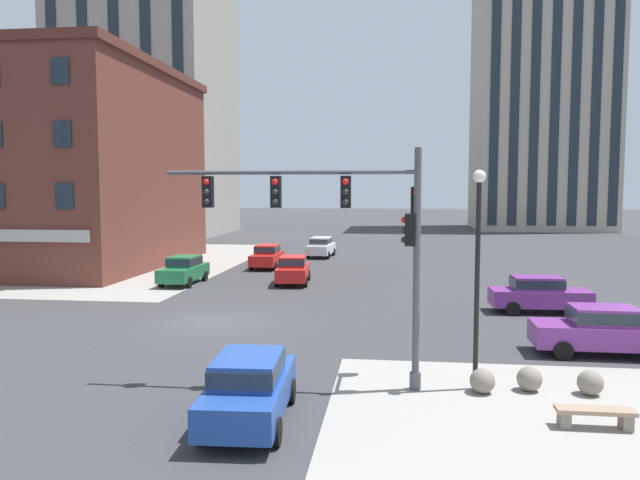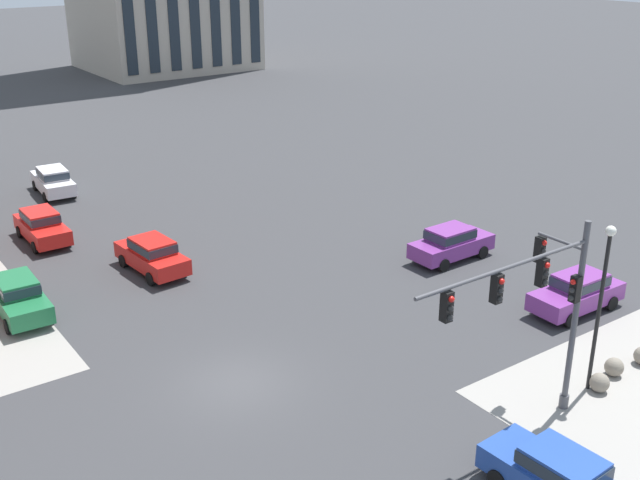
# 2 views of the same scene
# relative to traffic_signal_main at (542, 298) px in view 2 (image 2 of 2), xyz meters

# --- Properties ---
(ground_plane) EXTENTS (320.00, 320.00, 0.00)m
(ground_plane) POSITION_rel_traffic_signal_main_xyz_m (-6.69, 7.67, -4.54)
(ground_plane) COLOR #38383A
(traffic_signal_main) EXTENTS (7.32, 2.09, 6.81)m
(traffic_signal_main) POSITION_rel_traffic_signal_main_xyz_m (0.00, 0.00, 0.00)
(traffic_signal_main) COLOR #4C4C51
(traffic_signal_main) RESTS_ON ground
(bollard_sphere_curb_a) EXTENTS (0.70, 0.70, 0.70)m
(bollard_sphere_curb_a) POSITION_rel_traffic_signal_main_xyz_m (3.47, -0.26, -4.19)
(bollard_sphere_curb_a) COLOR gray
(bollard_sphere_curb_a) RESTS_ON ground
(bollard_sphere_curb_b) EXTENTS (0.70, 0.70, 0.70)m
(bollard_sphere_curb_b) POSITION_rel_traffic_signal_main_xyz_m (4.80, 0.09, -4.19)
(bollard_sphere_curb_b) COLOR gray
(bollard_sphere_curb_b) RESTS_ON ground
(street_lamp_corner_near) EXTENTS (0.36, 0.36, 6.20)m
(street_lamp_corner_near) POSITION_rel_traffic_signal_main_xyz_m (3.31, 0.08, -0.73)
(street_lamp_corner_near) COLOR black
(street_lamp_corner_near) RESTS_ON ground
(car_main_southbound_near) EXTENTS (2.16, 4.53, 1.68)m
(car_main_southbound_near) POSITION_rel_traffic_signal_main_xyz_m (-5.03, 18.61, -3.63)
(car_main_southbound_near) COLOR red
(car_main_southbound_near) RESTS_ON ground
(car_main_southbound_far) EXTENTS (4.44, 1.97, 1.68)m
(car_main_southbound_far) POSITION_rel_traffic_signal_main_xyz_m (7.62, 11.43, -3.63)
(car_main_southbound_far) COLOR #7A3389
(car_main_southbound_far) RESTS_ON ground
(car_cross_eastbound) EXTENTS (1.90, 4.40, 1.68)m
(car_cross_eastbound) POSITION_rel_traffic_signal_main_xyz_m (-8.11, 25.62, -3.63)
(car_cross_eastbound) COLOR red
(car_cross_eastbound) RESTS_ON ground
(car_cross_westbound) EXTENTS (2.05, 4.48, 1.68)m
(car_cross_westbound) POSITION_rel_traffic_signal_main_xyz_m (-2.47, -3.11, -3.63)
(car_cross_westbound) COLOR #23479E
(car_cross_westbound) RESTS_ON ground
(car_parked_curb) EXTENTS (1.98, 4.44, 1.68)m
(car_parked_curb) POSITION_rel_traffic_signal_main_xyz_m (-11.51, 17.67, -3.63)
(car_parked_curb) COLOR #1E6B3D
(car_parked_curb) RESTS_ON ground
(car_main_mid) EXTENTS (4.43, 1.95, 1.68)m
(car_main_mid) POSITION_rel_traffic_signal_main_xyz_m (8.03, 4.24, -3.63)
(car_main_mid) COLOR #7A3389
(car_main_mid) RESTS_ON ground
(car_cross_far) EXTENTS (2.11, 4.51, 1.68)m
(car_cross_far) POSITION_rel_traffic_signal_main_xyz_m (-5.09, 33.21, -3.63)
(car_cross_far) COLOR silver
(car_cross_far) RESTS_ON ground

